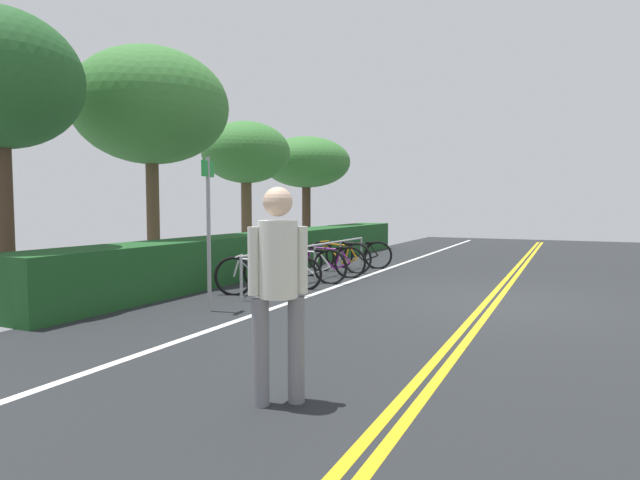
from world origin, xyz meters
The scene contains 17 objects.
ground_plane centered at (0.00, 0.00, -0.03)m, with size 34.87×10.84×0.05m, color #232628.
centre_line_yellow_inner centered at (0.00, -0.08, 0.00)m, with size 31.38×0.10×0.00m, color gold.
centre_line_yellow_outer centered at (0.00, 0.08, 0.00)m, with size 31.38×0.10×0.00m, color gold.
bike_lane_stripe_white centered at (0.00, 3.05, 0.00)m, with size 31.38×0.12×0.00m, color white.
bike_rack centered at (0.96, 3.87, 0.58)m, with size 5.70×0.05×0.78m.
bicycle_0 centered at (-1.29, 3.86, 0.35)m, with size 0.67×1.61×0.76m.
bicycle_1 centered at (-0.43, 3.89, 0.32)m, with size 0.53×1.58×0.68m.
bicycle_2 centered at (0.52, 3.85, 0.36)m, with size 0.46×1.86×0.78m.
bicycle_3 centered at (1.48, 3.77, 0.36)m, with size 0.46×1.74×0.76m.
bicycle_4 centered at (2.40, 3.92, 0.37)m, with size 0.46×1.76×0.78m.
bicycle_5 centered at (3.35, 3.77, 0.35)m, with size 0.58×1.71×0.76m.
pedestrian centered at (-5.56, 0.96, 1.03)m, with size 0.34×0.40×1.78m.
sign_post_near centered at (-2.80, 3.81, 1.42)m, with size 0.36×0.10×2.37m.
hedge_backdrop centered at (2.46, 5.67, 0.48)m, with size 14.65×1.12×0.95m, color #1C4C21.
tree_mid centered at (-0.49, 7.13, 3.76)m, with size 3.36×3.36×5.03m.
tree_far_right centered at (3.88, 7.61, 3.17)m, with size 2.63×2.63×4.12m.
tree_extra centered at (7.59, 7.50, 3.17)m, with size 3.19×3.19×4.10m.
Camera 1 is at (-9.17, -1.16, 1.63)m, focal length 29.07 mm.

